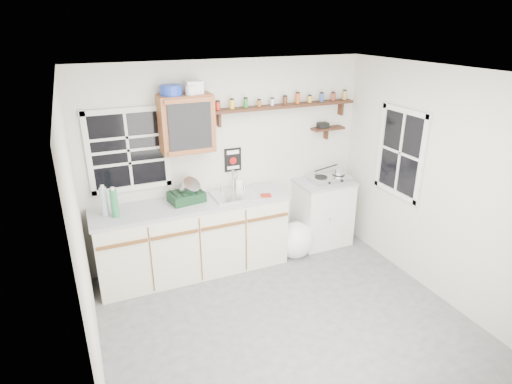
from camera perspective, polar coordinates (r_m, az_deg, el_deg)
room at (r=4.02m, az=4.15°, el=-2.51°), size 3.64×3.24×2.54m
main_cabinet at (r=5.28m, az=-8.33°, el=-5.95°), size 2.31×0.63×0.92m
right_cabinet at (r=5.97m, az=8.83°, el=-2.61°), size 0.73×0.57×0.91m
sink at (r=5.23m, az=-2.95°, el=-0.33°), size 0.52×0.44×0.29m
upper_cabinet at (r=4.94m, az=-9.25°, el=8.99°), size 0.60×0.32×0.65m
upper_cabinet_clutter at (r=4.87m, az=-9.95°, el=13.35°), size 0.47×0.24×0.14m
spice_shelf at (r=5.43m, az=3.88°, el=11.49°), size 1.91×0.18×0.35m
secondary_shelf at (r=5.82m, az=9.34°, el=8.42°), size 0.45×0.16×0.24m
warning_sign at (r=5.39m, az=-3.10°, el=4.31°), size 0.22×0.02×0.30m
window_back at (r=5.04m, az=-16.66°, el=5.35°), size 0.93×0.03×0.98m
window_right at (r=5.36m, az=18.72°, el=4.95°), size 0.03×0.78×1.08m
water_bottles at (r=4.89m, az=-18.96°, el=-1.28°), size 0.17×0.17×0.35m
dish_rack at (r=5.09m, az=-9.12°, el=-0.23°), size 0.43×0.35×0.29m
soap_bottle at (r=5.43m, az=-2.30°, el=1.47°), size 0.10×0.10×0.18m
rag at (r=5.20m, az=1.34°, el=-0.46°), size 0.14×0.13×0.02m
hotplate at (r=5.80m, az=9.80°, el=1.84°), size 0.55×0.31×0.08m
saucepan at (r=5.85m, az=10.91°, el=2.78°), size 0.35×0.28×0.17m
trash_bag at (r=5.69m, az=5.31°, el=-6.37°), size 0.45×0.41×0.51m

